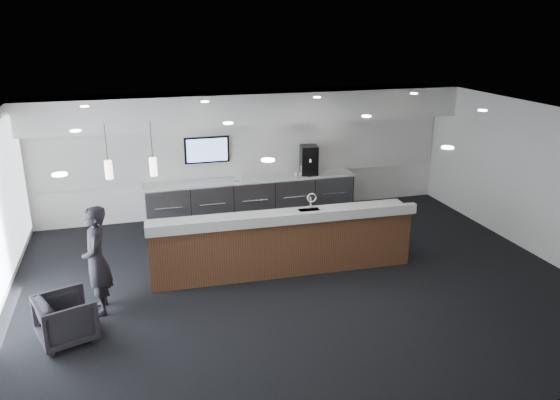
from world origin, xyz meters
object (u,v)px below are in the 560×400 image
object	(u,v)px
coffee_machine	(309,160)
armchair	(66,319)
service_counter	(283,242)
lounge_guest	(97,261)

from	to	relation	value
coffee_machine	armchair	size ratio (longest dim) A/B	0.89
service_counter	coffee_machine	world-z (taller)	coffee_machine
coffee_machine	armchair	xyz separation A→B (m)	(-5.30, -4.53, -0.94)
service_counter	armchair	size ratio (longest dim) A/B	6.32
armchair	lounge_guest	size ratio (longest dim) A/B	0.44
service_counter	armchair	distance (m)	3.99
lounge_guest	service_counter	bearing A→B (deg)	100.26
armchair	lounge_guest	distance (m)	1.04
lounge_guest	armchair	bearing A→B (deg)	-32.22
service_counter	armchair	xyz separation A→B (m)	(-3.73, -1.41, -0.22)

